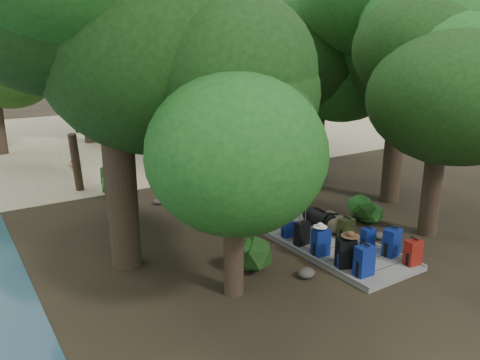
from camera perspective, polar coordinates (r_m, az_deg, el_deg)
ground at (r=14.68m, az=3.48°, el=-4.54°), size 120.00×120.00×0.00m
sand_beach at (r=28.71m, az=-15.85°, el=5.03°), size 40.00×22.00×0.02m
boardwalk at (r=15.42m, az=1.28°, el=-3.25°), size 2.00×12.00×0.12m
backpack_left_a at (r=11.05m, az=14.93°, el=-9.31°), size 0.43×0.31×0.78m
backpack_left_b at (r=11.33m, az=12.76°, el=-8.49°), size 0.51×0.44×0.78m
backpack_left_c at (r=11.84m, az=9.81°, el=-7.30°), size 0.44×0.34×0.76m
backpack_left_d at (r=12.86m, az=5.89°, el=-5.86°), size 0.34×0.27×0.49m
backpack_right_a at (r=11.93m, az=20.35°, el=-8.13°), size 0.40×0.30×0.67m
backpack_right_b at (r=12.24m, az=18.04°, el=-7.05°), size 0.47×0.37×0.77m
backpack_right_c at (r=12.59m, az=15.34°, el=-6.68°), size 0.34×0.25×0.57m
backpack_right_d at (r=13.01m, az=12.85°, el=-5.65°), size 0.41×0.30×0.61m
duffel_right_khaki at (r=13.55m, az=11.18°, el=-5.03°), size 0.73×0.81×0.45m
duffel_right_black at (r=13.71m, az=9.74°, el=-4.62°), size 0.56×0.82×0.49m
suitcase_on_boardwalk at (r=12.41m, az=7.56°, el=-6.46°), size 0.40×0.22×0.61m
lone_suitcase_on_sand at (r=21.48m, az=-8.39°, el=2.80°), size 0.42×0.31×0.59m
hat_brown at (r=11.16m, az=13.31°, el=-6.35°), size 0.44×0.44×0.13m
hat_white at (r=11.64m, az=9.76°, el=-5.39°), size 0.35×0.35×0.12m
kayak at (r=22.09m, az=-19.41°, el=2.04°), size 1.69×3.10×0.31m
sun_lounger at (r=24.53m, az=-3.22°, el=4.66°), size 1.17×2.19×0.67m
tree_right_a at (r=13.54m, az=23.40°, el=8.79°), size 4.49×4.49×7.48m
tree_right_b at (r=16.20m, az=19.07°, el=12.93°), size 5.06×5.06×9.03m
tree_right_c at (r=18.20m, az=9.66°, el=12.44°), size 4.73×4.73×8.18m
tree_right_d at (r=20.50m, az=8.84°, el=16.53°), size 5.90×5.90×10.82m
tree_right_e at (r=21.51m, az=3.13°, el=13.20°), size 4.57×4.57×8.23m
tree_right_f at (r=24.69m, az=3.33°, el=16.79°), size 6.18×6.18×11.04m
tree_left_a at (r=9.28m, az=-0.84°, el=3.17°), size 3.68×3.68×6.14m
tree_left_b at (r=10.77m, az=-15.35°, el=14.98°), size 5.60×5.60×10.09m
tree_left_c at (r=14.13m, az=-15.98°, el=10.51°), size 4.53×4.53×7.87m
tree_back_a at (r=26.96m, az=-18.50°, el=12.84°), size 4.69×4.69×8.12m
tree_back_b at (r=28.84m, az=-14.02°, el=14.95°), size 5.46×5.46×9.76m
tree_back_c at (r=29.48m, az=-5.64°, el=14.99°), size 5.22×5.22×9.39m
palm_right_a at (r=20.73m, az=-1.36°, el=12.16°), size 4.43×4.43×7.54m
palm_right_b at (r=25.46m, az=-0.62°, el=14.19°), size 4.52×4.52×8.74m
palm_right_c at (r=26.17m, az=-9.20°, el=12.82°), size 4.79×4.79×7.62m
palm_left_a at (r=17.62m, az=-20.54°, el=8.88°), size 4.11×4.11×6.54m
rock_left_a at (r=11.06m, az=8.10°, el=-11.16°), size 0.41×0.37×0.23m
rock_left_b at (r=11.95m, az=0.62°, el=-8.85°), size 0.41×0.37×0.22m
rock_left_c at (r=14.56m, az=-2.11°, el=-4.05°), size 0.55×0.50×0.30m
rock_left_d at (r=16.05m, az=-10.05°, el=-2.63°), size 0.31×0.28×0.17m
rock_right_a at (r=13.54m, az=16.60°, el=-6.55°), size 0.35×0.32×0.19m
rock_right_b at (r=14.91m, az=14.35°, el=-4.07°), size 0.55×0.49×0.30m
rock_right_c at (r=17.14m, az=4.48°, el=-1.18°), size 0.36×0.32×0.20m
rock_right_d at (r=18.98m, az=3.24°, el=0.66°), size 0.50×0.45×0.27m
shrub_left_a at (r=11.05m, az=1.50°, el=-9.20°), size 0.94×0.94×0.85m
shrub_left_b at (r=14.67m, az=-4.36°, el=-2.79°), size 0.95×0.95×0.86m
shrub_left_c at (r=17.30m, az=-14.53°, el=0.15°), size 1.28×1.28×1.15m
shrub_right_a at (r=14.41m, az=14.84°, el=-3.62°), size 0.96×0.96×0.86m
shrub_right_b at (r=18.10m, az=6.36°, el=1.12°), size 1.18×1.18×1.06m
shrub_right_c at (r=20.36m, az=-1.83°, el=2.57°), size 0.95×0.95×0.86m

